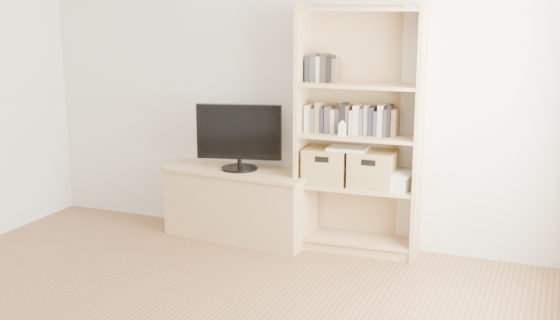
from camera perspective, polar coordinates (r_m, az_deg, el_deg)
The scene contains 11 objects.
back_wall at distance 5.78m, azimuth 0.53°, elevation 6.34°, with size 4.50×0.02×2.60m, color white.
tv_stand at distance 5.90m, azimuth -3.27°, elevation -3.66°, with size 1.23×0.46×0.56m, color tan.
bookshelf at distance 5.45m, azimuth 6.43°, elevation 2.29°, with size 0.96×0.34×1.92m, color tan.
television at distance 5.76m, azimuth -3.34°, elevation 1.92°, with size 0.70×0.05×0.55m, color black.
books_row_mid at distance 5.46m, azimuth 6.51°, elevation 3.34°, with size 0.89×0.17×0.24m, color #B8AE93.
books_row_upper at distance 5.46m, azimuth 4.41°, elevation 7.43°, with size 0.40×0.15×0.21m, color #B8AE93.
baby_monitor at distance 5.37m, azimuth 5.07°, elevation 2.46°, with size 0.05×0.03×0.10m, color white.
basket_left at distance 5.57m, azimuth 3.78°, elevation -0.46°, with size 0.34×0.28×0.28m, color olive.
basket_right at distance 5.48m, azimuth 7.54°, elevation -0.74°, with size 0.34×0.28×0.28m, color olive.
laptop at distance 5.49m, azimuth 5.54°, elevation 0.93°, with size 0.30×0.21×0.02m, color white.
magazine_stack at distance 5.46m, azimuth 9.71°, elevation -1.77°, with size 0.17×0.25×0.11m, color silver.
Camera 1 is at (2.11, -2.84, 1.93)m, focal length 45.00 mm.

